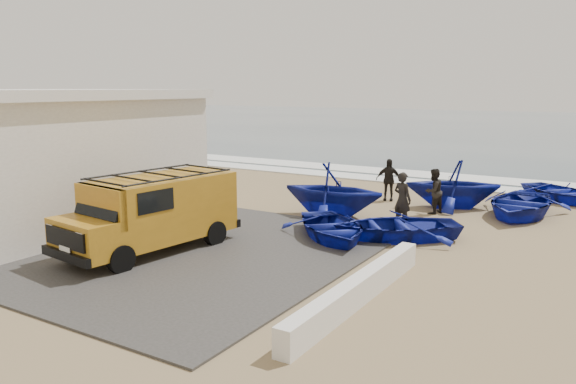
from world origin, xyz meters
The scene contains 17 objects.
ground centered at (0.00, 0.00, 0.00)m, with size 160.00×160.00×0.00m, color #8E7752.
slab centered at (-2.00, -2.00, 0.03)m, with size 12.00×10.00×0.05m, color #403E3B.
ocean centered at (0.00, 56.00, 0.00)m, with size 180.00×88.00×0.01m, color #385166.
surf_line centered at (0.00, 12.00, 0.03)m, with size 180.00×1.60×0.06m, color white.
surf_wash centered at (0.00, 14.50, 0.02)m, with size 180.00×2.20×0.04m, color white.
building centered at (-7.50, -2.00, 2.16)m, with size 8.40×9.40×4.30m.
parapet centered at (5.00, -3.00, 0.28)m, with size 0.35×6.00×0.55m, color silver.
van centered at (-1.26, -2.47, 1.13)m, with size 2.49×5.10×2.10m.
boat_near_left centered at (2.28, 1.08, 0.37)m, with size 2.53×3.54×0.73m, color #132198.
boat_near_right centered at (3.84, 2.10, 0.38)m, with size 2.64×3.70×0.77m, color #132198.
boat_mid_left centered at (0.91, 3.79, 0.92)m, with size 3.02×3.51×1.85m, color #132198.
boat_mid_right centered at (6.41, 7.16, 0.43)m, with size 2.96×4.14×0.86m, color #132198.
boat_far_left centered at (4.05, 7.33, 0.89)m, with size 2.90×3.37×1.77m, color #132198.
boat_far_right centered at (7.26, 10.79, 0.36)m, with size 2.48×3.47×0.72m, color #132198.
fisherman_front centered at (3.47, 3.65, 0.88)m, with size 0.64×0.42×1.75m, color black.
fisherman_middle centered at (3.75, 5.98, 0.80)m, with size 0.77×0.60×1.59m, color black.
fisherman_back centered at (1.54, 7.34, 0.82)m, with size 0.97×0.40×1.65m, color black.
Camera 1 is at (9.49, -13.09, 4.35)m, focal length 35.00 mm.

